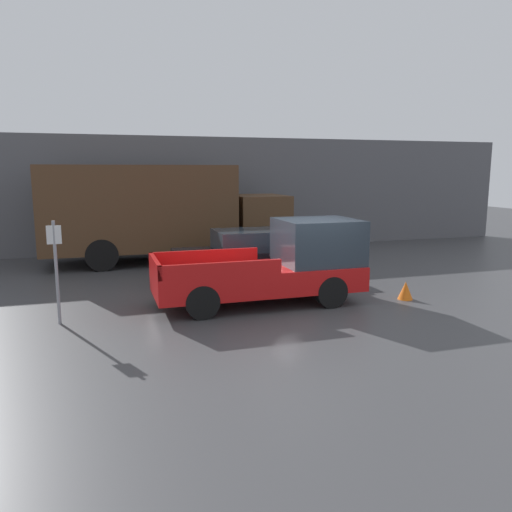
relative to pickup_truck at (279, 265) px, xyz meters
name	(u,v)px	position (x,y,z in m)	size (l,w,h in m)	color
ground_plane	(307,305)	(0.57, -0.50, -0.97)	(60.00, 60.00, 0.00)	#3D3D3F
building_wall	(218,194)	(0.57, 9.11, 1.38)	(28.00, 0.15, 4.70)	#56565B
pickup_truck	(279,265)	(0.00, 0.00, 0.00)	(5.17, 1.98, 2.10)	red
car	(255,255)	(0.16, 2.54, -0.17)	(4.75, 1.87, 1.57)	black
delivery_truck	(159,210)	(-2.22, 6.67, 0.92)	(8.82, 2.55, 3.51)	#4C331E
parking_sign	(56,266)	(-5.22, -0.28, 0.31)	(0.30, 0.07, 2.27)	gray
traffic_cone	(405,290)	(3.25, -0.73, -0.74)	(0.39, 0.39, 0.47)	orange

